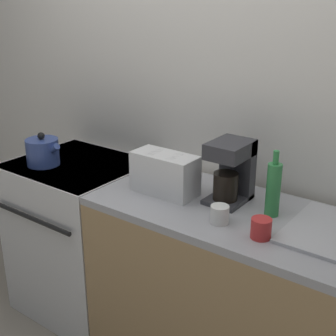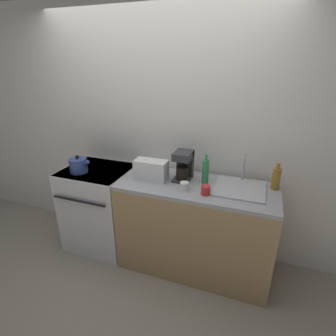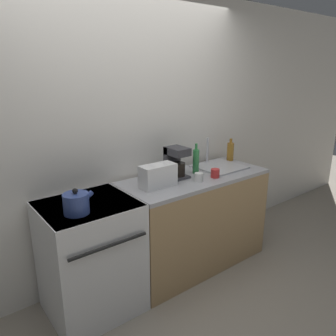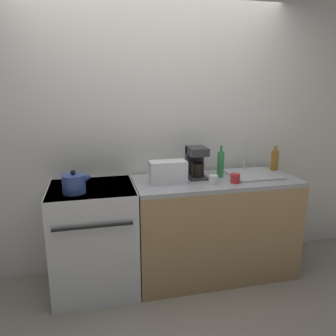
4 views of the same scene
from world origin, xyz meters
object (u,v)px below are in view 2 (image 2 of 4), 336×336
Objects in this scene: stove at (101,207)px; toaster at (151,170)px; cup_red at (206,190)px; cup_white at (184,186)px; bottle_amber at (276,178)px; kettle at (79,165)px; bottle_green at (205,172)px; coffee_maker at (184,164)px.

toaster reaches higher than stove.
cup_white is (-0.19, 0.01, -0.00)m from cup_red.
bottle_amber is 0.65m from cup_red.
bottle_green reaches higher than kettle.
cup_red is at bearing -7.37° from stove.
kettle is 0.77× the size of bottle_green.
coffee_maker is at bearing 170.64° from bottle_green.
cup_white is (0.37, -0.11, -0.06)m from toaster.
stove is at bearing 177.52° from toaster.
cup_white is (1.14, -0.02, -0.04)m from kettle.
bottle_amber reaches higher than stove.
toaster is 0.52m from bottle_green.
bottle_green is at bearing 54.00° from cup_white.
bottle_amber reaches higher than cup_red.
coffee_maker reaches higher than cup_white.
stove is 11.48× the size of cup_red.
cup_red reaches higher than stove.
cup_white is at bearing 175.82° from cup_red.
stove is 2.96× the size of toaster.
bottle_amber reaches higher than toaster.
stove is at bearing -174.72° from bottle_amber.
kettle is 0.79× the size of coffee_maker.
stove is at bearing 172.03° from cup_white.
bottle_green is 0.62m from bottle_amber.
coffee_maker is 3.49× the size of cup_red.
bottle_green reaches higher than coffee_maker.
stove is 3.21× the size of bottle_green.
toaster is 1.08× the size of bottle_green.
bottle_green is 3.73× the size of cup_white.
kettle is at bearing -173.12° from toaster.
toaster is at bearing -2.48° from stove.
toaster is 1.29× the size of bottle_amber.
kettle is 1.30m from bottle_green.
kettle is 1.34m from cup_red.
cup_white is at bearing -17.15° from toaster.
stove is 11.96× the size of cup_white.
cup_white is (-0.76, -0.31, -0.06)m from bottle_amber.
cup_white is at bearing -157.99° from bottle_amber.
bottle_amber is (1.90, 0.28, 0.03)m from kettle.
bottle_amber is (1.77, 0.16, 0.56)m from stove.
stove is 4.16× the size of kettle.
kettle is at bearing -136.18° from stove.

